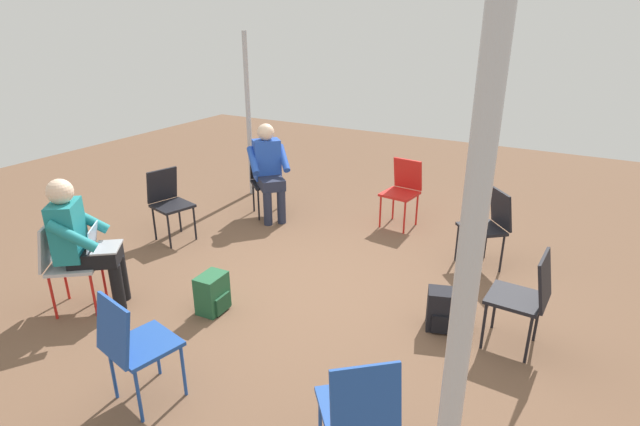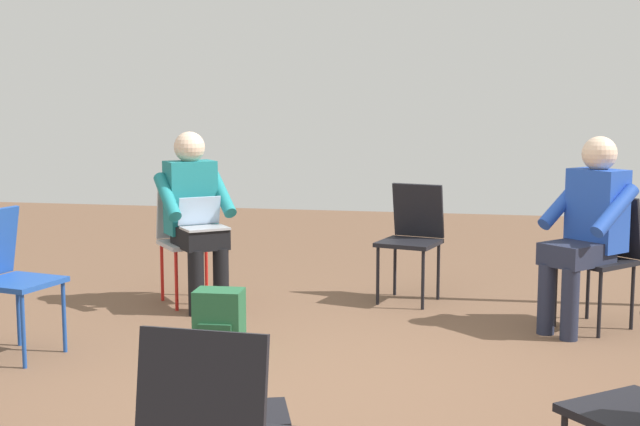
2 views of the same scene
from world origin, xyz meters
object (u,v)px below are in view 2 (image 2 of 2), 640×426
chair_south (412,233)px  chair_southwest (602,251)px  chair_east (8,271)px  person_with_laptop (195,210)px  chair_southeast (188,234)px  backpack_by_empty_chair (219,323)px  person_in_blue (588,223)px

chair_south → chair_southwest: (-1.27, 0.51, 0.00)m
chair_east → person_with_laptop: 1.52m
chair_east → chair_southeast: same height
chair_east → person_with_laptop: size_ratio=0.69×
backpack_by_empty_chair → chair_southeast: bearing=-62.7°
chair_southwest → backpack_by_empty_chair: chair_southwest is taller
chair_southwest → person_with_laptop: 2.77m
person_in_blue → backpack_by_empty_chair: size_ratio=3.44×
chair_south → person_in_blue: size_ratio=0.69×
chair_south → chair_southeast: 1.63m
person_in_blue → chair_east: bearing=62.3°
chair_south → backpack_by_empty_chair: chair_south is taller
chair_southeast → backpack_by_empty_chair: bearing=79.5°
chair_southeast → person_in_blue: size_ratio=0.69×
chair_south → chair_southwest: same height
chair_southwest → person_with_laptop: (2.76, -0.03, 0.20)m
person_with_laptop → person_in_blue: 2.66m
chair_southeast → chair_southwest: 2.87m
chair_south → person_with_laptop: person_with_laptop is taller
person_with_laptop → person_in_blue: bearing=138.7°
chair_south → person_with_laptop: bearing=32.5°
chair_east → backpack_by_empty_chair: bearing=118.8°
person_with_laptop → chair_southwest: bearing=141.4°
person_in_blue → backpack_by_empty_chair: bearing=64.0°
chair_south → backpack_by_empty_chair: bearing=71.0°
chair_southeast → chair_southwest: same height
backpack_by_empty_chair → person_in_blue: bearing=-158.2°
chair_south → person_with_laptop: (1.49, 0.48, 0.20)m
person_with_laptop → chair_south: bearing=159.9°
chair_east → chair_southeast: size_ratio=1.00×
chair_southwest → backpack_by_empty_chair: bearing=65.7°
chair_east → person_in_blue: (-3.31, -1.20, 0.20)m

